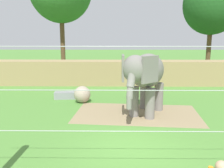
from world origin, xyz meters
TOP-DOWN VIEW (x-y plane):
  - ground_plane at (0.00, 0.00)m, footprint 120.00×120.00m
  - dirt_patch at (0.47, 3.77)m, footprint 6.43×4.02m
  - embankment_wall at (0.00, 11.34)m, footprint 36.00×1.80m
  - elephant at (0.83, 3.63)m, footprint 2.72×3.82m
  - enrichment_ball at (-2.55, 5.86)m, footprint 0.97×0.97m
  - cable_fence at (0.00, -2.65)m, footprint 8.89×0.26m
  - feed_trough at (-3.69, 6.70)m, footprint 1.44×0.62m
  - tree_far_left at (8.51, 16.22)m, footprint 5.38×5.38m

SIDE VIEW (x-z plane):
  - ground_plane at x=0.00m, z-range 0.00..0.00m
  - dirt_patch at x=0.47m, z-range 0.00..0.01m
  - feed_trough at x=-3.69m, z-range 0.00..0.44m
  - enrichment_ball at x=-2.55m, z-range 0.00..0.97m
  - embankment_wall at x=0.00m, z-range 0.00..1.90m
  - cable_fence at x=0.00m, z-range 0.01..3.80m
  - elephant at x=0.83m, z-range 0.50..3.57m
  - tree_far_left at x=8.51m, z-range 1.93..11.49m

